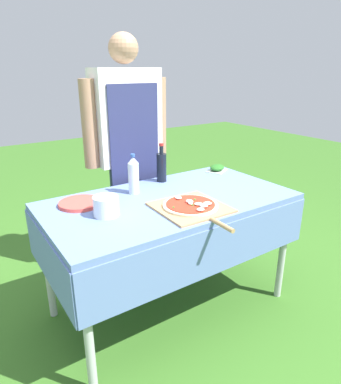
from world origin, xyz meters
TOP-DOWN VIEW (x-y plane):
  - ground_plane at (0.00, 0.00)m, footprint 12.00×12.00m
  - prep_table at (0.00, 0.00)m, footprint 1.50×0.81m
  - person_cook at (0.02, 0.58)m, footprint 0.65×0.22m
  - pizza_on_peel at (0.01, -0.20)m, footprint 0.38×0.54m
  - oil_bottle at (0.14, 0.31)m, footprint 0.07×0.07m
  - water_bottle at (-0.13, 0.20)m, footprint 0.07×0.07m
  - herb_container at (0.62, 0.28)m, footprint 0.19×0.17m
  - mixing_tub at (-0.42, -0.02)m, footprint 0.14×0.14m
  - plate_stack at (-0.48, 0.20)m, footprint 0.24×0.24m

SIDE VIEW (x-z plane):
  - ground_plane at x=0.00m, z-range 0.00..0.00m
  - prep_table at x=0.00m, z-range 0.30..1.07m
  - plate_stack at x=-0.48m, z-range 0.77..0.79m
  - pizza_on_peel at x=0.01m, z-range 0.76..0.81m
  - herb_container at x=0.62m, z-range 0.77..0.82m
  - mixing_tub at x=-0.42m, z-range 0.77..0.88m
  - oil_bottle at x=0.14m, z-range 0.74..1.01m
  - water_bottle at x=-0.13m, z-range 0.76..1.01m
  - person_cook at x=0.02m, z-range 0.16..1.88m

